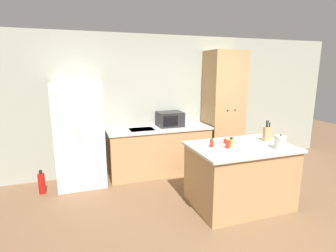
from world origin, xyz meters
The scene contains 14 objects.
ground_plane centered at (0.00, 0.00, 0.00)m, with size 14.00×14.00×0.00m, color brown.
wall_back centered at (0.00, 2.33, 1.30)m, with size 7.20×0.06×2.60m.
refrigerator centered at (-1.91, 1.97, 0.88)m, with size 0.78×0.68×1.76m.
back_counter centered at (-0.49, 2.00, 0.45)m, with size 1.94×0.64×0.89m.
pantry_cabinet centered at (0.85, 2.00, 1.16)m, with size 0.69×0.62×2.32m.
kitchen_island centered at (0.24, 0.47, 0.45)m, with size 1.42×0.99×0.90m.
microwave centered at (-0.26, 2.09, 1.03)m, with size 0.47×0.39×0.28m.
knife_block centered at (0.75, 0.56, 1.01)m, with size 0.11×0.06×0.32m.
spice_bottle_tall_dark centered at (0.08, 0.47, 0.96)m, with size 0.06×0.06×0.13m.
spice_bottle_short_red centered at (0.00, 0.43, 0.97)m, with size 0.06×0.06×0.14m.
spice_bottle_amber_oil centered at (0.09, 0.65, 0.94)m, with size 0.05×0.05×0.09m.
spice_bottle_green_herb centered at (-0.18, 0.55, 0.95)m, with size 0.06×0.06×0.12m.
kettle centered at (0.64, 0.16, 0.99)m, with size 0.15×0.15×0.21m.
fire_extinguisher centered at (-2.54, 1.78, 0.18)m, with size 0.10×0.10×0.40m.
Camera 1 is at (-1.90, -2.57, 1.95)m, focal length 28.00 mm.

